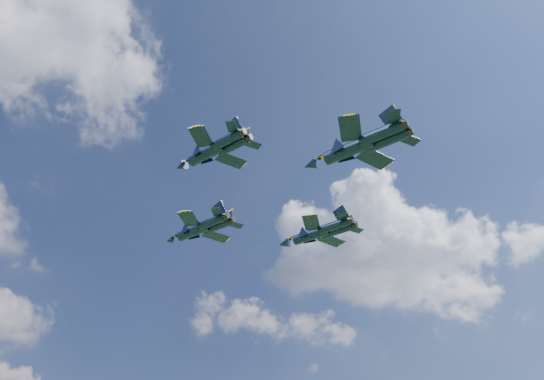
{
  "coord_description": "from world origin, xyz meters",
  "views": [
    {
      "loc": [
        -44.21,
        -50.18,
        6.48
      ],
      "look_at": [
        -2.6,
        2.72,
        54.26
      ],
      "focal_mm": 35.0,
      "sensor_mm": 36.0,
      "label": 1
    }
  ],
  "objects": [
    {
      "name": "jet_slot",
      "position": [
        1.49,
        -9.53,
        56.32
      ],
      "size": [
        13.38,
        18.26,
        4.3
      ],
      "rotation": [
        0.0,
        0.0,
        0.31
      ],
      "color": "black"
    },
    {
      "name": "jet_left",
      "position": [
        -16.35,
        0.37,
        52.97
      ],
      "size": [
        10.34,
        13.96,
        3.29
      ],
      "rotation": [
        0.0,
        0.0,
        0.28
      ],
      "color": "black"
    },
    {
      "name": "jet_lead",
      "position": [
        -6.99,
        19.14,
        52.82
      ],
      "size": [
        11.38,
        15.46,
        3.64
      ],
      "rotation": [
        0.0,
        0.0,
        0.3
      ],
      "color": "black"
    },
    {
      "name": "jet_right",
      "position": [
        11.34,
        9.83,
        54.41
      ],
      "size": [
        11.92,
        16.33,
        3.85
      ],
      "rotation": [
        0.0,
        0.0,
        0.33
      ],
      "color": "black"
    }
  ]
}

